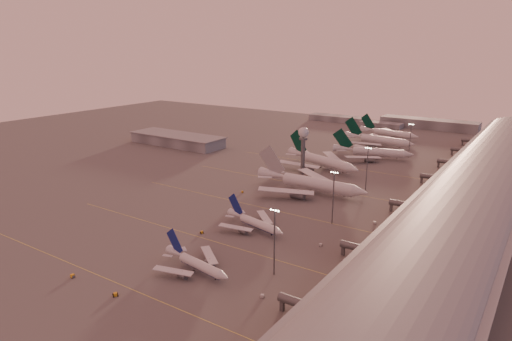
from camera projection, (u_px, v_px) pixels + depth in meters
The scene contains 26 objects.
ground at pixel (157, 237), 192.07m from camera, with size 700.00×700.00×0.00m, color #4E4C4C.
taxiway_markings at pixel (285, 212), 220.82m from camera, with size 180.00×185.25×0.02m.
terminal at pixel (482, 190), 219.57m from camera, with size 57.00×362.00×23.04m.
hangar at pixel (177, 139), 367.34m from camera, with size 82.00×27.00×8.50m.
radar_tower at pixel (303, 141), 279.87m from camera, with size 6.40×6.40×31.10m.
mast_a at pixel (274, 238), 157.30m from camera, with size 3.60×0.56×25.00m.
mast_b at pixel (333, 195), 202.95m from camera, with size 3.60×0.56×25.00m.
mast_c at pixel (367, 167), 249.67m from camera, with size 3.60×0.56×25.00m.
mast_d at pixel (410, 139), 322.80m from camera, with size 3.60×0.56×25.00m.
distant_horizon at pixel (399, 122), 449.96m from camera, with size 165.00×37.50×9.00m.
narrowbody_near at pixel (197, 265), 162.15m from camera, with size 32.76×25.97×12.86m.
narrowbody_mid at pixel (255, 224), 199.00m from camera, with size 33.84×26.71×13.40m.
widebody_white at pixel (311, 186), 248.34m from camera, with size 66.36×53.17×23.34m.
greentail_a at pixel (322, 163), 296.39m from camera, with size 59.07×46.92×22.29m.
greentail_b at pixel (372, 154), 322.60m from camera, with size 55.47×44.28×20.49m.
greentail_c at pixel (378, 142), 361.86m from camera, with size 59.01×47.48×21.43m.
greentail_d at pixel (389, 135), 391.73m from camera, with size 53.81×43.12×19.65m.
gsv_truck_a at pixel (73, 275), 158.12m from camera, with size 6.25×2.53×2.49m.
gsv_tug_near at pixel (115, 295), 146.85m from camera, with size 3.93×4.38×1.07m.
gsv_catering_a at pixel (263, 292), 145.62m from camera, with size 5.55×4.01×4.17m.
gsv_tug_mid at pixel (202, 232), 195.63m from camera, with size 3.98×3.79×0.99m.
gsv_truck_b at pixel (322, 244), 182.93m from camera, with size 5.92×3.44×2.26m.
gsv_truck_c at pixel (243, 191), 249.12m from camera, with size 5.02×5.02×2.11m.
gsv_catering_b at pixel (375, 219), 205.79m from camera, with size 5.54×4.11×4.16m.
gsv_tug_far at pixel (317, 186), 259.54m from camera, with size 2.67×3.53×0.90m.
gsv_truck_d at pixel (261, 167), 298.60m from camera, with size 2.05×5.08×2.03m.
Camera 1 is at (133.56, -124.27, 78.42)m, focal length 32.00 mm.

